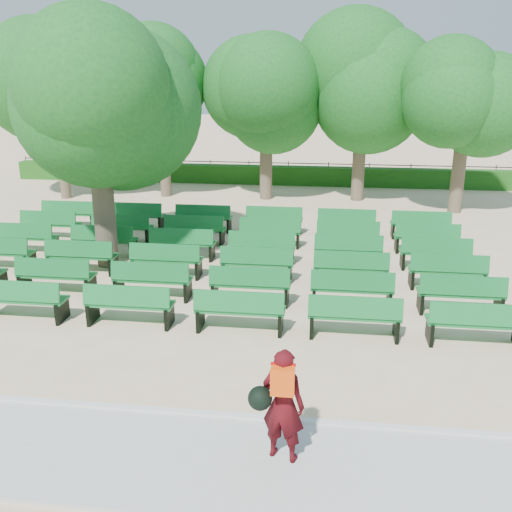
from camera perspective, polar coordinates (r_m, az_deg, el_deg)
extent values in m
plane|color=beige|center=(15.46, -4.39, -2.54)|extent=(120.00, 120.00, 0.00)
cube|color=beige|center=(9.16, -14.14, -18.70)|extent=(30.00, 2.20, 0.06)
cube|color=silver|center=(10.03, -11.75, -14.81)|extent=(30.00, 0.12, 0.10)
cube|color=#1E5A17|center=(28.76, 1.18, 8.10)|extent=(26.00, 0.70, 0.90)
cube|color=#136F2E|center=(16.30, -3.83, 0.38)|extent=(1.98, 0.64, 0.06)
cube|color=#136F2E|center=(16.01, -4.01, 1.06)|extent=(1.95, 0.25, 0.46)
cylinder|color=brown|center=(16.83, -14.97, 4.77)|extent=(0.61, 0.61, 3.47)
ellipsoid|color=#19601E|center=(16.42, -15.87, 15.31)|extent=(4.93, 4.93, 4.43)
imported|color=#42090E|center=(8.34, 2.74, -14.64)|extent=(0.72, 0.58, 1.74)
cube|color=#F24C0C|center=(7.91, 2.67, -12.37)|extent=(0.32, 0.16, 0.41)
sphere|color=black|center=(8.25, 0.40, -14.04)|extent=(0.35, 0.35, 0.35)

